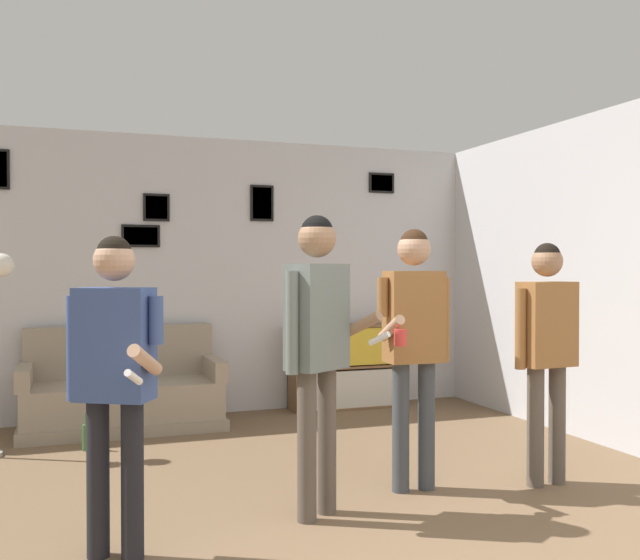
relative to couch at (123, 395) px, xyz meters
The scene contains 9 objects.
wall_back 1.50m from the couch, 23.16° to the left, with size 7.62×0.08×2.70m.
wall_right 4.22m from the couch, 27.60° to the right, with size 0.06×6.96×2.70m.
couch is the anchor object (origin of this frame).
bookshelf 2.21m from the couch, ahead, with size 1.14×0.30×0.85m.
person_player_foreground_left 3.02m from the couch, 94.81° to the right, with size 0.45×0.58×1.58m.
person_player_foreground_center 2.96m from the couch, 72.06° to the right, with size 0.60×0.38×1.73m.
person_watcher_holding_cup 3.04m from the couch, 56.58° to the right, with size 0.51×0.41×1.68m.
person_spectator_near_bookshelf 3.70m from the couch, 46.60° to the right, with size 0.50×0.22×1.59m.
bottle_on_floor 0.79m from the couch, 114.92° to the right, with size 0.07×0.07×0.29m.
Camera 1 is at (-1.44, -2.37, 1.42)m, focal length 40.00 mm.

